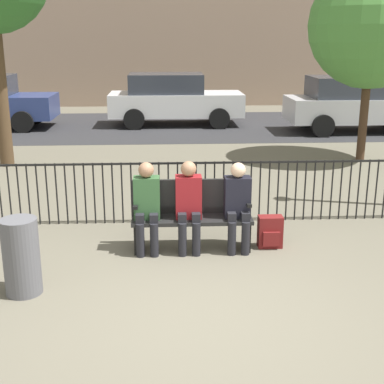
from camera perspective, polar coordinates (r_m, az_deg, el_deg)
The scene contains 12 objects.
ground_plane at distance 5.66m, azimuth 0.97°, elevation -12.88°, with size 80.00×80.00×0.00m, color #605B4C.
park_bench at distance 7.15m, azimuth -0.03°, elevation -2.21°, with size 1.59×0.45×0.92m.
seated_person_0 at distance 6.97m, azimuth -4.84°, elevation -1.18°, with size 0.34×0.39×1.21m.
seated_person_1 at distance 6.97m, azimuth -0.36°, elevation -1.08°, with size 0.34×0.39×1.22m.
seated_person_2 at distance 7.03m, azimuth 4.90°, elevation -1.11°, with size 0.34×0.39×1.19m.
backpack at distance 7.31m, azimuth 8.34°, elevation -4.26°, with size 0.33×0.22×0.44m.
fence_railing at distance 8.10m, azimuth -0.53°, elevation 0.55°, with size 9.01×0.03×0.95m.
tree_1 at distance 12.70m, azimuth 18.64°, elevation 16.49°, with size 2.73×2.73×4.35m.
street_surface at distance 17.16m, azimuth -1.83°, elevation 7.08°, with size 24.00×6.00×0.01m.
parked_car_0 at distance 17.25m, azimuth -2.02°, elevation 9.94°, with size 4.20×1.94×1.62m.
parked_car_1 at distance 16.72m, azimuth 17.09°, elevation 9.04°, with size 4.20×1.94×1.62m.
trash_bin at distance 6.19m, azimuth -17.74°, elevation -6.58°, with size 0.40×0.40×0.87m.
Camera 1 is at (-0.36, -4.93, 2.77)m, focal length 50.00 mm.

